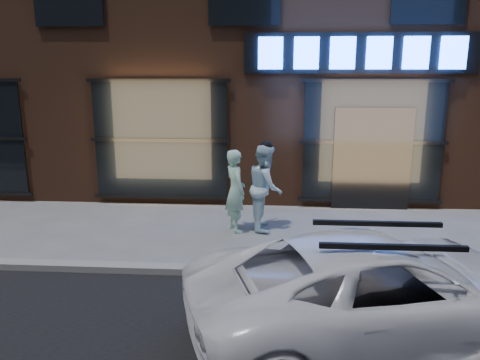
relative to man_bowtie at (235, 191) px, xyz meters
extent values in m
plane|color=slate|center=(3.06, -2.13, -0.85)|extent=(90.00, 90.00, 0.00)
cube|color=gray|center=(3.06, -2.13, -0.79)|extent=(60.00, 0.25, 0.12)
cube|color=#54301E|center=(3.06, 5.87, 4.15)|extent=(30.00, 8.00, 10.00)
cube|color=black|center=(2.66, 1.82, 2.75)|extent=(5.20, 0.06, 0.90)
cube|color=black|center=(3.06, 1.79, 0.35)|extent=(1.80, 0.10, 2.40)
cube|color=#FFBF72|center=(-1.94, 1.85, 0.75)|extent=(3.00, 0.04, 2.60)
cube|color=black|center=(-1.94, 1.81, 0.75)|extent=(3.20, 0.06, 2.80)
cube|color=#FFBF72|center=(3.06, 1.85, 0.75)|extent=(3.00, 0.04, 2.60)
cube|color=black|center=(3.06, 1.81, 0.75)|extent=(3.20, 0.06, 2.80)
cube|color=#2659FF|center=(0.66, 1.75, 2.75)|extent=(0.55, 0.12, 0.70)
cube|color=#2659FF|center=(1.46, 1.75, 2.75)|extent=(0.55, 0.12, 0.70)
cube|color=#2659FF|center=(2.26, 1.75, 2.75)|extent=(0.55, 0.12, 0.70)
cube|color=#2659FF|center=(3.06, 1.75, 2.75)|extent=(0.55, 0.12, 0.70)
cube|color=#2659FF|center=(3.86, 1.75, 2.75)|extent=(0.55, 0.12, 0.70)
cube|color=#2659FF|center=(4.66, 1.75, 2.75)|extent=(0.55, 0.12, 0.70)
imported|color=#C1FEE0|center=(0.00, 0.00, 0.00)|extent=(0.64, 0.73, 1.69)
imported|color=white|center=(0.61, 0.19, 0.04)|extent=(0.71, 0.89, 1.78)
imported|color=white|center=(2.05, -3.84, -0.19)|extent=(5.13, 3.47, 1.31)
camera|label=1|loc=(0.71, -9.13, 2.39)|focal=35.00mm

